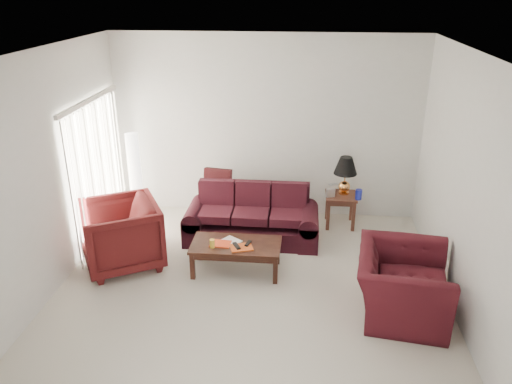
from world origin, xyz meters
TOP-DOWN VIEW (x-y plane):
  - floor at (0.00, 0.00)m, footprint 5.00×5.00m
  - blinds at (-2.42, 1.30)m, footprint 0.10×2.00m
  - sofa at (-0.12, 1.44)m, footprint 2.09×1.03m
  - throw_pillow at (-0.75, 2.04)m, footprint 0.48×0.29m
  - end_table at (1.26, 2.08)m, footprint 0.50×0.50m
  - table_lamp at (1.30, 2.15)m, footprint 0.47×0.47m
  - clock at (1.08, 1.98)m, footprint 0.15×0.09m
  - blue_canister at (1.51, 1.94)m, footprint 0.12×0.12m
  - picture_frame at (1.15, 2.30)m, footprint 0.18×0.20m
  - floor_lamp at (-2.12, 2.04)m, footprint 0.26×0.26m
  - armchair_left at (-1.85, 0.52)m, footprint 1.39×1.38m
  - armchair_right at (1.85, -0.23)m, footprint 1.21×1.34m
  - coffee_table at (-0.24, 0.50)m, footprint 1.35×1.03m
  - magazine_red at (-0.44, 0.47)m, footprint 0.29×0.23m
  - magazine_white at (-0.31, 0.57)m, footprint 0.31×0.30m
  - magazine_orange at (-0.15, 0.39)m, footprint 0.35×0.30m
  - remote_a at (-0.22, 0.40)m, footprint 0.13×0.18m
  - remote_b at (-0.07, 0.48)m, footprint 0.08×0.16m
  - yellow_glass at (-0.54, 0.37)m, footprint 0.07×0.07m

SIDE VIEW (x-z plane):
  - floor at x=0.00m, z-range 0.00..0.00m
  - coffee_table at x=-0.24m, z-range 0.00..0.42m
  - end_table at x=1.26m, z-range 0.00..0.53m
  - armchair_right at x=1.85m, z-range 0.00..0.78m
  - sofa at x=-0.12m, z-range 0.00..0.83m
  - magazine_white at x=-0.31m, z-range 0.42..0.44m
  - magazine_red at x=-0.44m, z-range 0.42..0.44m
  - magazine_orange at x=-0.15m, z-range 0.42..0.44m
  - remote_b at x=-0.07m, z-range 0.44..0.46m
  - remote_a at x=-0.22m, z-range 0.44..0.46m
  - armchair_left at x=-1.85m, z-range 0.00..0.94m
  - yellow_glass at x=-0.54m, z-range 0.42..0.54m
  - clock at x=1.08m, z-range 0.53..0.67m
  - blue_canister at x=1.51m, z-range 0.53..0.70m
  - picture_frame at x=1.15m, z-range 0.59..0.65m
  - throw_pillow at x=-0.75m, z-range 0.46..0.92m
  - floor_lamp at x=-2.12m, z-range 0.00..1.49m
  - table_lamp at x=1.30m, z-range 0.53..1.16m
  - blinds at x=-2.42m, z-range 0.00..2.16m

